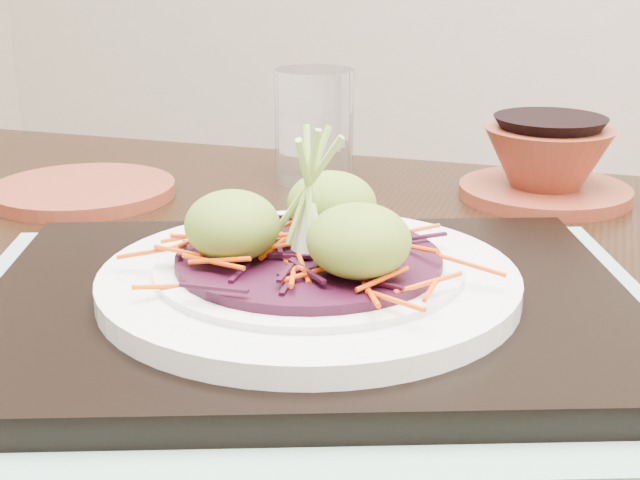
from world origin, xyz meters
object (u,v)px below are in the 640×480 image
(white_plate, at_px, (309,279))
(terracotta_side_plate, at_px, (83,191))
(dining_table, at_px, (352,434))
(serving_tray, at_px, (309,305))
(water_glass, at_px, (314,126))
(terracotta_bowl_set, at_px, (547,167))

(white_plate, bearing_deg, terracotta_side_plate, 147.31)
(dining_table, height_order, serving_tray, serving_tray)
(dining_table, distance_m, water_glass, 0.37)
(serving_tray, bearing_deg, dining_table, 49.10)
(serving_tray, height_order, white_plate, white_plate)
(terracotta_side_plate, xyz_separation_m, terracotta_bowl_set, (0.42, 0.16, 0.02))
(terracotta_side_plate, relative_size, terracotta_bowl_set, 0.86)
(water_glass, height_order, terracotta_bowl_set, water_glass)
(serving_tray, relative_size, water_glass, 3.61)
(white_plate, xyz_separation_m, terracotta_bowl_set, (0.10, 0.36, -0.00))
(serving_tray, bearing_deg, water_glass, 87.84)
(dining_table, xyz_separation_m, terracotta_bowl_set, (0.09, 0.31, 0.14))
(dining_table, relative_size, serving_tray, 3.18)
(serving_tray, bearing_deg, terracotta_side_plate, 124.45)
(serving_tray, height_order, water_glass, water_glass)
(white_plate, relative_size, terracotta_bowl_set, 1.30)
(terracotta_bowl_set, bearing_deg, water_glass, -176.16)
(dining_table, distance_m, white_plate, 0.14)
(terracotta_side_plate, height_order, water_glass, water_glass)
(terracotta_bowl_set, bearing_deg, dining_table, -105.82)
(serving_tray, relative_size, terracotta_bowl_set, 2.01)
(white_plate, relative_size, terracotta_side_plate, 1.52)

